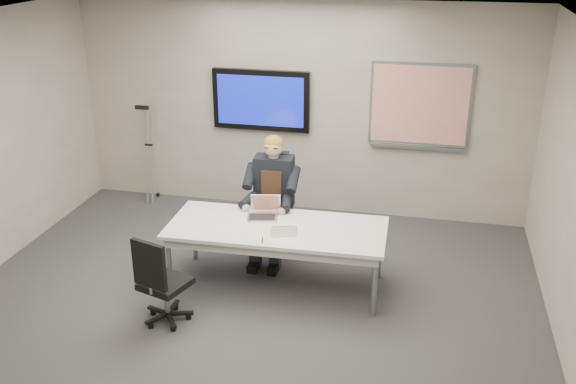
% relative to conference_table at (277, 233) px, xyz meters
% --- Properties ---
extents(floor, '(6.00, 6.00, 0.02)m').
position_rel_conference_table_xyz_m(floor, '(-0.21, -0.87, -0.62)').
color(floor, '#333436').
rests_on(floor, ground).
extents(ceiling, '(6.00, 6.00, 0.02)m').
position_rel_conference_table_xyz_m(ceiling, '(-0.21, -0.87, 2.18)').
color(ceiling, silver).
rests_on(ceiling, wall_back).
extents(wall_back, '(6.00, 0.02, 2.80)m').
position_rel_conference_table_xyz_m(wall_back, '(-0.21, 2.13, 0.78)').
color(wall_back, gray).
rests_on(wall_back, ground).
extents(conference_table, '(2.30, 1.01, 0.70)m').
position_rel_conference_table_xyz_m(conference_table, '(0.00, 0.00, 0.00)').
color(conference_table, white).
rests_on(conference_table, ground).
extents(tv_display, '(1.30, 0.09, 0.80)m').
position_rel_conference_table_xyz_m(tv_display, '(-0.71, 2.08, 0.88)').
color(tv_display, black).
rests_on(tv_display, wall_back).
extents(whiteboard, '(1.25, 0.08, 1.10)m').
position_rel_conference_table_xyz_m(whiteboard, '(1.34, 2.10, 0.91)').
color(whiteboard, '#919599').
rests_on(whiteboard, wall_back).
extents(office_chair_far, '(0.53, 0.53, 0.96)m').
position_rel_conference_table_xyz_m(office_chair_far, '(-0.23, 0.86, -0.32)').
color(office_chair_far, black).
rests_on(office_chair_far, ground).
extents(office_chair_near, '(0.56, 0.56, 0.94)m').
position_rel_conference_table_xyz_m(office_chair_near, '(-0.90, -0.94, -0.33)').
color(office_chair_near, black).
rests_on(office_chair_near, ground).
extents(seated_person, '(0.46, 0.79, 1.44)m').
position_rel_conference_table_xyz_m(seated_person, '(-0.22, 0.61, -0.04)').
color(seated_person, '#202736').
rests_on(seated_person, office_chair_far).
extents(crutch, '(0.36, 0.66, 1.49)m').
position_rel_conference_table_xyz_m(crutch, '(-2.28, 1.91, 0.10)').
color(crutch, '#B5B7BD').
rests_on(crutch, ground).
extents(laptop, '(0.36, 0.36, 0.23)m').
position_rel_conference_table_xyz_m(laptop, '(-0.20, 0.22, 0.14)').
color(laptop, '#BBBBBD').
rests_on(laptop, conference_table).
extents(name_tent, '(0.26, 0.14, 0.10)m').
position_rel_conference_table_xyz_m(name_tent, '(0.12, -0.19, 0.13)').
color(name_tent, white).
rests_on(name_tent, conference_table).
extents(pen, '(0.04, 0.13, 0.01)m').
position_rel_conference_table_xyz_m(pen, '(-0.06, -0.35, 0.09)').
color(pen, black).
rests_on(pen, conference_table).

